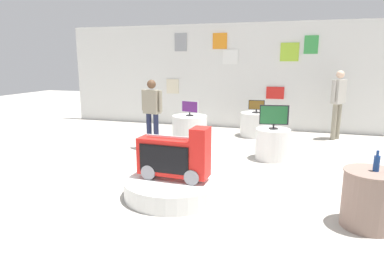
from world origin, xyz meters
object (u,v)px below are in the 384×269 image
at_px(side_table_round, 369,199).
at_px(bottle_on_side_table, 377,163).
at_px(novelty_firetruck_tv, 175,158).
at_px(shopper_browsing_rear, 338,99).
at_px(shopper_browsing_near_truck, 152,109).
at_px(display_pedestal_right_rear, 273,144).
at_px(display_pedestal_center_rear, 256,124).
at_px(tv_on_left_rear, 190,108).
at_px(main_display_pedestal, 174,187).
at_px(tv_on_center_rear, 256,106).
at_px(tv_on_right_rear, 274,116).
at_px(display_pedestal_left_rear, 190,128).

relative_size(side_table_round, bottle_on_side_table, 2.82).
distance_m(novelty_firetruck_tv, shopper_browsing_rear, 5.55).
bearing_deg(shopper_browsing_near_truck, display_pedestal_right_rear, 0.21).
bearing_deg(display_pedestal_center_rear, tv_on_left_rear, -147.37).
bearing_deg(main_display_pedestal, display_pedestal_center_rear, 81.14).
relative_size(novelty_firetruck_tv, bottle_on_side_table, 4.25).
xyz_separation_m(main_display_pedestal, tv_on_center_rear, (0.72, 4.60, 0.69)).
height_order(bottle_on_side_table, shopper_browsing_near_truck, shopper_browsing_near_truck).
xyz_separation_m(tv_on_center_rear, display_pedestal_right_rear, (0.59, -2.15, -0.50)).
bearing_deg(main_display_pedestal, tv_on_right_rear, 61.97).
distance_m(tv_on_left_rear, tv_on_right_rear, 2.45).
relative_size(display_pedestal_left_rear, tv_on_left_rear, 1.86).
relative_size(tv_on_right_rear, shopper_browsing_rear, 0.33).
bearing_deg(display_pedestal_center_rear, display_pedestal_left_rear, -147.49).
height_order(display_pedestal_left_rear, display_pedestal_center_rear, same).
relative_size(tv_on_center_rear, display_pedestal_right_rear, 0.60).
distance_m(bottle_on_side_table, shopper_browsing_near_truck, 4.87).
xyz_separation_m(main_display_pedestal, novelty_firetruck_tv, (0.02, -0.01, 0.47)).
distance_m(display_pedestal_center_rear, side_table_round, 5.22).
distance_m(tv_on_left_rear, shopper_browsing_near_truck, 1.28).
distance_m(tv_on_left_rear, bottle_on_side_table, 5.21).
bearing_deg(shopper_browsing_near_truck, bottle_on_side_table, -33.46).
xyz_separation_m(tv_on_left_rear, display_pedestal_center_rear, (1.57, 1.01, -0.53)).
relative_size(tv_on_left_rear, side_table_round, 0.66).
bearing_deg(bottle_on_side_table, tv_on_right_rear, 116.91).
xyz_separation_m(tv_on_left_rear, side_table_round, (3.49, -3.85, -0.48)).
bearing_deg(display_pedestal_center_rear, shopper_browsing_rear, 5.54).
xyz_separation_m(display_pedestal_center_rear, tv_on_center_rear, (-0.00, -0.00, 0.50)).
xyz_separation_m(bottle_on_side_table, shopper_browsing_near_truck, (-4.06, 2.68, 0.12)).
distance_m(display_pedestal_left_rear, tv_on_right_rear, 2.52).
distance_m(tv_on_center_rear, bottle_on_side_table, 5.22).
height_order(tv_on_center_rear, shopper_browsing_near_truck, shopper_browsing_near_truck).
height_order(novelty_firetruck_tv, display_pedestal_left_rear, novelty_firetruck_tv).
bearing_deg(tv_on_left_rear, display_pedestal_center_rear, 32.63).
bearing_deg(side_table_round, tv_on_center_rear, 111.56).
xyz_separation_m(novelty_firetruck_tv, shopper_browsing_rear, (2.74, 4.81, 0.45)).
distance_m(novelty_firetruck_tv, tv_on_center_rear, 4.67).
height_order(display_pedestal_right_rear, tv_on_right_rear, tv_on_right_rear).
xyz_separation_m(display_pedestal_right_rear, side_table_round, (1.33, -2.70, 0.05)).
xyz_separation_m(tv_on_center_rear, bottle_on_side_table, (1.95, -4.84, 0.01)).
height_order(display_pedestal_right_rear, bottle_on_side_table, bottle_on_side_table).
height_order(tv_on_left_rear, display_pedestal_center_rear, tv_on_left_rear).
xyz_separation_m(display_pedestal_left_rear, shopper_browsing_rear, (3.62, 1.20, 0.73)).
height_order(side_table_round, bottle_on_side_table, bottle_on_side_table).
relative_size(novelty_firetruck_tv, shopper_browsing_rear, 0.61).
distance_m(tv_on_right_rear, bottle_on_side_table, 3.02).
xyz_separation_m(display_pedestal_center_rear, display_pedestal_right_rear, (0.59, -2.15, 0.00)).
relative_size(display_pedestal_right_rear, shopper_browsing_rear, 0.40).
xyz_separation_m(display_pedestal_right_rear, tv_on_right_rear, (-0.00, -0.00, 0.60)).
height_order(side_table_round, shopper_browsing_near_truck, shopper_browsing_near_truck).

